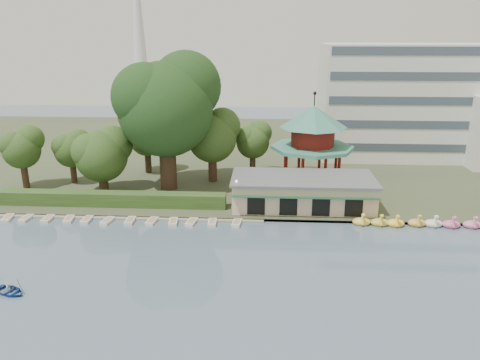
# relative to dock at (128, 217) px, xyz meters

# --- Properties ---
(ground_plane) EXTENTS (220.00, 220.00, 0.00)m
(ground_plane) POSITION_rel_dock_xyz_m (12.00, -17.20, -0.12)
(ground_plane) COLOR slate
(ground_plane) RESTS_ON ground
(shore) EXTENTS (220.00, 70.00, 0.40)m
(shore) POSITION_rel_dock_xyz_m (12.00, 34.80, 0.08)
(shore) COLOR #424930
(shore) RESTS_ON ground
(embankment) EXTENTS (220.00, 0.60, 0.30)m
(embankment) POSITION_rel_dock_xyz_m (12.00, 0.10, 0.03)
(embankment) COLOR gray
(embankment) RESTS_ON ground
(dock) EXTENTS (34.00, 1.60, 0.24)m
(dock) POSITION_rel_dock_xyz_m (0.00, 0.00, 0.00)
(dock) COLOR gray
(dock) RESTS_ON ground
(boathouse) EXTENTS (18.60, 9.39, 3.90)m
(boathouse) POSITION_rel_dock_xyz_m (22.00, 4.77, 2.25)
(boathouse) COLOR beige
(boathouse) RESTS_ON shore
(pavilion) EXTENTS (12.40, 12.40, 13.50)m
(pavilion) POSITION_rel_dock_xyz_m (24.00, 14.80, 7.36)
(pavilion) COLOR beige
(pavilion) RESTS_ON shore
(office_building) EXTENTS (38.00, 18.00, 20.00)m
(office_building) POSITION_rel_dock_xyz_m (44.67, 31.80, 9.61)
(office_building) COLOR silver
(office_building) RESTS_ON shore
(hedge) EXTENTS (30.00, 2.00, 1.80)m
(hedge) POSITION_rel_dock_xyz_m (-3.00, 3.30, 1.18)
(hedge) COLOR #33501F
(hedge) RESTS_ON shore
(lamp_post) EXTENTS (0.36, 0.36, 4.28)m
(lamp_post) POSITION_rel_dock_xyz_m (13.50, 1.80, 3.22)
(lamp_post) COLOR black
(lamp_post) RESTS_ON shore
(big_tree) EXTENTS (14.66, 13.66, 19.58)m
(big_tree) POSITION_rel_dock_xyz_m (3.18, 11.02, 12.85)
(big_tree) COLOR #3A281C
(big_tree) RESTS_ON shore
(small_trees) EXTENTS (38.84, 16.64, 11.13)m
(small_trees) POSITION_rel_dock_xyz_m (-0.82, 13.43, 6.49)
(small_trees) COLOR #3A281C
(small_trees) RESTS_ON shore
(swan_boats) EXTENTS (17.13, 2.01, 1.92)m
(swan_boats) POSITION_rel_dock_xyz_m (36.26, -0.59, 0.28)
(swan_boats) COLOR yellow
(swan_boats) RESTS_ON ground
(moored_rowboats) EXTENTS (29.89, 2.73, 0.36)m
(moored_rowboats) POSITION_rel_dock_xyz_m (-0.71, -1.29, 0.06)
(moored_rowboats) COLOR silver
(moored_rowboats) RESTS_ON ground
(rowboat_with_passengers) EXTENTS (5.25, 4.62, 2.01)m
(rowboat_with_passengers) POSITION_rel_dock_xyz_m (-5.46, -18.14, 0.33)
(rowboat_with_passengers) COLOR #1D4393
(rowboat_with_passengers) RESTS_ON ground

